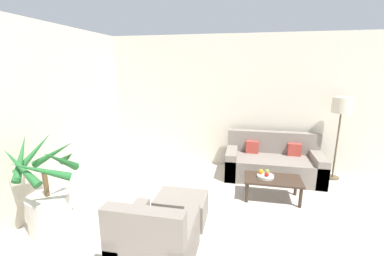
{
  "coord_description": "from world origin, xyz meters",
  "views": [
    {
      "loc": [
        -0.49,
        1.34,
        2.07
      ],
      "look_at": [
        -1.39,
        5.7,
        1.0
      ],
      "focal_mm": 24.0,
      "sensor_mm": 36.0,
      "label": 1
    }
  ],
  "objects_px": {
    "sofa_loveseat": "(273,163)",
    "coffee_table": "(273,181)",
    "apple_green": "(267,171)",
    "potted_palm": "(48,200)",
    "ottoman": "(181,208)",
    "armchair": "(156,243)",
    "floor_lamp": "(342,110)",
    "orange_fruit": "(261,172)",
    "fruit_bowl": "(265,176)",
    "apple_red": "(267,174)"
  },
  "relations": [
    {
      "from": "potted_palm",
      "to": "apple_red",
      "type": "xyz_separation_m",
      "value": [
        2.77,
        1.38,
        -0.0
      ]
    },
    {
      "from": "sofa_loveseat",
      "to": "apple_red",
      "type": "xyz_separation_m",
      "value": [
        -0.19,
        -0.92,
        0.15
      ]
    },
    {
      "from": "floor_lamp",
      "to": "fruit_bowl",
      "type": "relative_size",
      "value": 5.87
    },
    {
      "from": "floor_lamp",
      "to": "ottoman",
      "type": "xyz_separation_m",
      "value": [
        -2.49,
        -1.93,
        -1.14
      ]
    },
    {
      "from": "fruit_bowl",
      "to": "apple_red",
      "type": "distance_m",
      "value": 0.08
    },
    {
      "from": "coffee_table",
      "to": "floor_lamp",
      "type": "bearing_deg",
      "value": 40.89
    },
    {
      "from": "coffee_table",
      "to": "apple_green",
      "type": "bearing_deg",
      "value": 137.19
    },
    {
      "from": "sofa_loveseat",
      "to": "fruit_bowl",
      "type": "height_order",
      "value": "sofa_loveseat"
    },
    {
      "from": "floor_lamp",
      "to": "apple_red",
      "type": "distance_m",
      "value": 1.93
    },
    {
      "from": "apple_green",
      "to": "ottoman",
      "type": "xyz_separation_m",
      "value": [
        -1.19,
        -0.96,
        -0.24
      ]
    },
    {
      "from": "potted_palm",
      "to": "fruit_bowl",
      "type": "height_order",
      "value": "potted_palm"
    },
    {
      "from": "floor_lamp",
      "to": "armchair",
      "type": "relative_size",
      "value": 1.84
    },
    {
      "from": "apple_green",
      "to": "armchair",
      "type": "relative_size",
      "value": 0.08
    },
    {
      "from": "floor_lamp",
      "to": "orange_fruit",
      "type": "bearing_deg",
      "value": -144.23
    },
    {
      "from": "coffee_table",
      "to": "armchair",
      "type": "xyz_separation_m",
      "value": [
        -1.33,
        -1.74,
        -0.03
      ]
    },
    {
      "from": "apple_red",
      "to": "orange_fruit",
      "type": "relative_size",
      "value": 0.87
    },
    {
      "from": "fruit_bowl",
      "to": "potted_palm",
      "type": "bearing_deg",
      "value": -152.53
    },
    {
      "from": "sofa_loveseat",
      "to": "apple_green",
      "type": "distance_m",
      "value": 0.83
    },
    {
      "from": "potted_palm",
      "to": "ottoman",
      "type": "xyz_separation_m",
      "value": [
        1.6,
        0.54,
        -0.25
      ]
    },
    {
      "from": "apple_red",
      "to": "potted_palm",
      "type": "bearing_deg",
      "value": -153.49
    },
    {
      "from": "ottoman",
      "to": "coffee_table",
      "type": "bearing_deg",
      "value": 34.62
    },
    {
      "from": "sofa_loveseat",
      "to": "ottoman",
      "type": "xyz_separation_m",
      "value": [
        -1.36,
        -1.76,
        -0.09
      ]
    },
    {
      "from": "floor_lamp",
      "to": "orange_fruit",
      "type": "relative_size",
      "value": 19.64
    },
    {
      "from": "potted_palm",
      "to": "armchair",
      "type": "distance_m",
      "value": 1.58
    },
    {
      "from": "potted_palm",
      "to": "apple_red",
      "type": "bearing_deg",
      "value": 26.51
    },
    {
      "from": "coffee_table",
      "to": "apple_green",
      "type": "relative_size",
      "value": 12.28
    },
    {
      "from": "apple_green",
      "to": "orange_fruit",
      "type": "relative_size",
      "value": 0.91
    },
    {
      "from": "sofa_loveseat",
      "to": "apple_red",
      "type": "bearing_deg",
      "value": -101.5
    },
    {
      "from": "apple_green",
      "to": "ottoman",
      "type": "height_order",
      "value": "apple_green"
    },
    {
      "from": "orange_fruit",
      "to": "armchair",
      "type": "bearing_deg",
      "value": -122.82
    },
    {
      "from": "sofa_loveseat",
      "to": "floor_lamp",
      "type": "height_order",
      "value": "floor_lamp"
    },
    {
      "from": "armchair",
      "to": "coffee_table",
      "type": "bearing_deg",
      "value": 52.51
    },
    {
      "from": "sofa_loveseat",
      "to": "floor_lamp",
      "type": "relative_size",
      "value": 1.13
    },
    {
      "from": "sofa_loveseat",
      "to": "coffee_table",
      "type": "xyz_separation_m",
      "value": [
        -0.08,
        -0.88,
        0.02
      ]
    },
    {
      "from": "apple_red",
      "to": "armchair",
      "type": "xyz_separation_m",
      "value": [
        -1.23,
        -1.7,
        -0.15
      ]
    },
    {
      "from": "potted_palm",
      "to": "apple_red",
      "type": "relative_size",
      "value": 18.49
    },
    {
      "from": "coffee_table",
      "to": "apple_red",
      "type": "xyz_separation_m",
      "value": [
        -0.1,
        -0.04,
        0.13
      ]
    },
    {
      "from": "potted_palm",
      "to": "apple_green",
      "type": "xyz_separation_m",
      "value": [
        2.79,
        1.51,
        -0.0
      ]
    },
    {
      "from": "sofa_loveseat",
      "to": "ottoman",
      "type": "distance_m",
      "value": 2.22
    },
    {
      "from": "fruit_bowl",
      "to": "ottoman",
      "type": "height_order",
      "value": "fruit_bowl"
    },
    {
      "from": "potted_palm",
      "to": "coffee_table",
      "type": "xyz_separation_m",
      "value": [
        2.87,
        1.42,
        -0.13
      ]
    },
    {
      "from": "potted_palm",
      "to": "fruit_bowl",
      "type": "relative_size",
      "value": 4.81
    },
    {
      "from": "floor_lamp",
      "to": "apple_red",
      "type": "height_order",
      "value": "floor_lamp"
    },
    {
      "from": "orange_fruit",
      "to": "ottoman",
      "type": "bearing_deg",
      "value": -139.73
    },
    {
      "from": "potted_palm",
      "to": "ottoman",
      "type": "relative_size",
      "value": 1.88
    },
    {
      "from": "apple_red",
      "to": "ottoman",
      "type": "xyz_separation_m",
      "value": [
        -1.17,
        -0.84,
        -0.24
      ]
    },
    {
      "from": "fruit_bowl",
      "to": "apple_green",
      "type": "bearing_deg",
      "value": 69.04
    },
    {
      "from": "armchair",
      "to": "ottoman",
      "type": "xyz_separation_m",
      "value": [
        0.06,
        0.86,
        -0.09
      ]
    },
    {
      "from": "armchair",
      "to": "apple_red",
      "type": "bearing_deg",
      "value": 54.03
    },
    {
      "from": "sofa_loveseat",
      "to": "apple_red",
      "type": "height_order",
      "value": "sofa_loveseat"
    }
  ]
}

